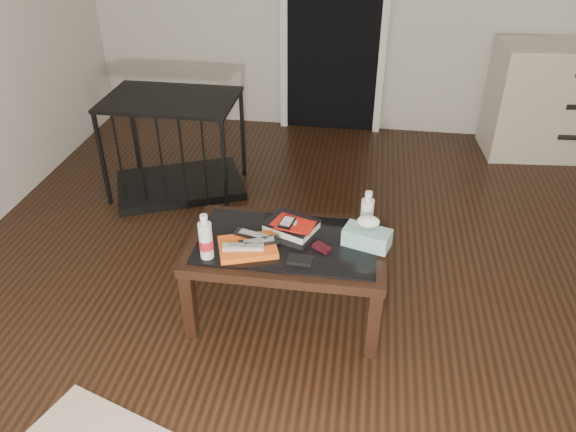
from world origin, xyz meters
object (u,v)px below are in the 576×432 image
Objects in this scene: coffee_table at (287,251)px; tissue_box at (367,237)px; textbook at (291,226)px; water_bottle_left at (205,236)px; water_bottle_right at (367,212)px; pet_crate at (177,161)px; dresser at (568,101)px.

coffee_table is 0.41m from tissue_box.
water_bottle_left is at bearing -118.96° from textbook.
textbook is 0.40m from tissue_box.
water_bottle_right reaches higher than tissue_box.
water_bottle_right is at bearing -61.39° from pet_crate.
water_bottle_right is at bearing 110.97° from tissue_box.
coffee_table is at bearing 27.05° from water_bottle_left.
dresser reaches higher than water_bottle_left.
water_bottle_right is at bearing 27.77° from textbook.
coffee_table is at bearing -70.40° from textbook.
textbook is 1.05× the size of water_bottle_left.
dresser is (1.93, 2.27, 0.05)m from coffee_table.
water_bottle_left reaches higher than textbook.
dresser reaches higher than pet_crate.
water_bottle_right is (-1.54, -2.13, 0.13)m from dresser.
coffee_table is 0.81× the size of dresser.
tissue_box is (0.40, 0.03, 0.11)m from coffee_table.
pet_crate is 1.57m from water_bottle_left.
water_bottle_left reaches higher than tissue_box.
water_bottle_left is 1.00× the size of water_bottle_right.
tissue_box is (1.39, -1.18, 0.28)m from pet_crate.
pet_crate is at bearing 129.50° from coffee_table.
pet_crate is 1.78m from water_bottle_right.
tissue_box is at bearing -64.14° from pet_crate.
tissue_box is (0.01, -0.12, -0.07)m from water_bottle_right.
water_bottle_right is 1.03× the size of tissue_box.
water_bottle_right is (0.75, 0.33, 0.00)m from water_bottle_left.
water_bottle_right is (0.38, 0.03, 0.10)m from textbook.
textbook is 0.40m from water_bottle_right.
water_bottle_left is 1.03× the size of tissue_box.
textbook is (1.00, -1.10, 0.25)m from pet_crate.
pet_crate is (-2.93, -1.07, -0.22)m from dresser.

